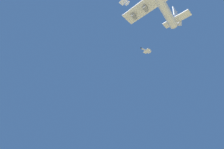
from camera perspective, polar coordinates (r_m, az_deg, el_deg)
The scene contains 1 object.
chase_jet_trailing at distance 176.39m, azimuth 12.48°, elevation 8.78°, with size 15.02×9.20×4.00m.
Camera 1 is at (67.47, 79.01, 1.57)m, focal length 24.52 mm.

